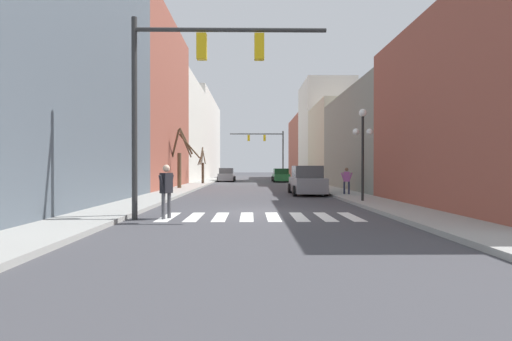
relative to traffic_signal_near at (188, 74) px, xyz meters
name	(u,v)px	position (x,y,z in m)	size (l,w,h in m)	color
ground_plane	(259,212)	(2.35, 2.09, -4.76)	(240.00, 240.00, 0.00)	#424247
sidewalk_left	(116,210)	(-3.07, 2.09, -4.68)	(2.12, 90.00, 0.15)	#9E9E99
sidewalk_right	(401,210)	(7.77, 2.09, -4.68)	(2.12, 90.00, 0.15)	#9E9E99
building_row_left	(168,123)	(-7.13, 31.32, 1.83)	(6.00, 71.36, 13.92)	#515B66
building_row_right	(342,140)	(11.84, 29.58, -0.10)	(6.00, 62.41, 12.64)	#934C3D
crosswalk_stripes	(260,217)	(2.35, 0.65, -4.75)	(6.75, 2.60, 0.01)	white
traffic_signal_near	(188,74)	(0.00, 0.00, 0.00)	(6.36, 0.28, 6.60)	#2D2D2D
traffic_signal_far	(268,144)	(4.39, 41.40, 0.11)	(7.31, 0.28, 6.67)	#2D2D2D
street_lamp_right_corner	(363,136)	(7.27, 5.48, -1.57)	(0.95, 0.36, 4.29)	black
car_parked_right_mid	(227,175)	(-0.87, 35.01, -4.00)	(2.04, 4.88, 1.62)	gray
car_parked_left_far	(281,176)	(5.57, 33.56, -4.02)	(2.04, 4.86, 1.57)	#236B38
car_at_intersection	(307,181)	(5.55, 11.77, -3.92)	(2.07, 4.70, 1.80)	gray
pedestrian_waiting_at_curb	(166,187)	(-0.77, 0.20, -3.69)	(0.41, 0.74, 1.80)	#4C4C51
pedestrian_on_right_sidewalk	(347,178)	(7.62, 10.04, -3.69)	(0.66, 0.28, 1.54)	#282D47
street_tree_left_near	(181,159)	(-3.30, 17.43, -2.40)	(2.43, 1.43, 4.60)	brown
street_tree_right_far	(202,167)	(-2.67, 25.85, -2.99)	(0.86, 2.26, 3.55)	#473828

